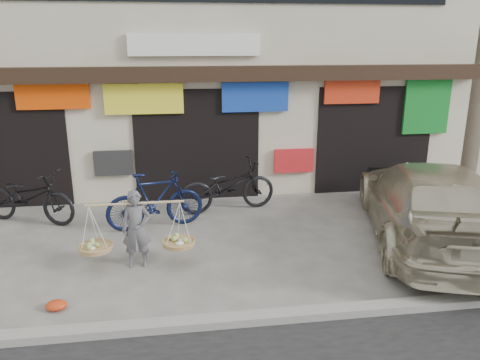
{
  "coord_description": "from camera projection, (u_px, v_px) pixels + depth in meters",
  "views": [
    {
      "loc": [
        -0.55,
        -7.62,
        3.79
      ],
      "look_at": [
        0.67,
        0.9,
        1.21
      ],
      "focal_mm": 35.0,
      "sensor_mm": 36.0,
      "label": 1
    }
  ],
  "objects": [
    {
      "name": "bike_2",
      "position": [
        228.0,
        186.0,
        10.7
      ],
      "size": [
        2.35,
        1.19,
        1.18
      ],
      "primitive_type": "imported",
      "rotation": [
        0.0,
        0.0,
        1.76
      ],
      "color": "black",
      "rests_on": "ground"
    },
    {
      "name": "bike_0",
      "position": [
        28.0,
        197.0,
        9.99
      ],
      "size": [
        2.33,
        1.55,
        1.16
      ],
      "primitive_type": "imported",
      "rotation": [
        0.0,
        0.0,
        1.18
      ],
      "color": "black",
      "rests_on": "ground"
    },
    {
      "name": "suv",
      "position": [
        429.0,
        202.0,
        9.05
      ],
      "size": [
        3.62,
        5.79,
        1.56
      ],
      "rotation": [
        0.0,
        0.0,
        2.86
      ],
      "color": "beige",
      "rests_on": "ground"
    },
    {
      "name": "kerb",
      "position": [
        222.0,
        321.0,
        6.48
      ],
      "size": [
        70.0,
        0.25,
        0.12
      ],
      "primitive_type": "cube",
      "color": "gray",
      "rests_on": "ground"
    },
    {
      "name": "red_bag",
      "position": [
        56.0,
        305.0,
        6.84
      ],
      "size": [
        0.31,
        0.25,
        0.14
      ],
      "primitive_type": "ellipsoid",
      "color": "red",
      "rests_on": "ground"
    },
    {
      "name": "street_vendor",
      "position": [
        137.0,
        233.0,
        8.03
      ],
      "size": [
        1.97,
        0.56,
        1.37
      ],
      "rotation": [
        0.0,
        0.0,
        -0.0
      ],
      "color": "#5C5C61",
      "rests_on": "ground"
    },
    {
      "name": "shophouse_block",
      "position": [
        190.0,
        53.0,
        13.49
      ],
      "size": [
        14.0,
        6.32,
        7.0
      ],
      "color": "beige",
      "rests_on": "ground"
    },
    {
      "name": "bike_1",
      "position": [
        155.0,
        200.0,
        9.69
      ],
      "size": [
        2.09,
        0.96,
        1.21
      ],
      "primitive_type": "imported",
      "rotation": [
        0.0,
        0.0,
        1.77
      ],
      "color": "#0E1534",
      "rests_on": "ground"
    },
    {
      "name": "ground",
      "position": [
        210.0,
        260.0,
        8.39
      ],
      "size": [
        70.0,
        70.0,
        0.0
      ],
      "primitive_type": "plane",
      "color": "gray",
      "rests_on": "ground"
    }
  ]
}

